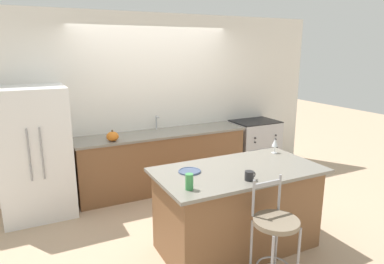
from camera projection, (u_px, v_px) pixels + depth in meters
ground_plane at (172, 196)px, 5.18m from camera, size 18.00×18.00×0.00m
wall_back at (154, 101)px, 5.46m from camera, size 6.00×0.07×2.70m
back_counter at (162, 160)px, 5.39m from camera, size 2.66×0.67×0.91m
sink_faucet at (157, 121)px, 5.42m from camera, size 0.02×0.13×0.22m
kitchen_island at (237, 208)px, 3.75m from camera, size 1.79×0.96×0.92m
refrigerator at (35, 152)px, 4.45m from camera, size 0.87×0.79×1.71m
oven_range at (254, 146)px, 6.15m from camera, size 0.78×0.62×0.92m
bar_stool_near at (275, 232)px, 3.08m from camera, size 0.42×0.42×1.03m
dinner_plate at (190, 171)px, 3.55m from camera, size 0.24×0.24×0.02m
wine_glass at (275, 143)px, 4.17m from camera, size 0.08×0.08×0.18m
coffee_mug at (249, 176)px, 3.32m from camera, size 0.12×0.09×0.09m
tumbler_cup at (189, 182)px, 3.09m from camera, size 0.07×0.07×0.15m
pumpkin_decoration at (113, 136)px, 4.75m from camera, size 0.17×0.17×0.16m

